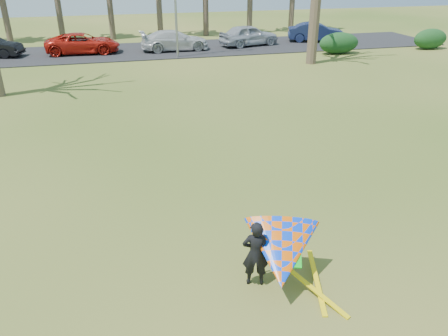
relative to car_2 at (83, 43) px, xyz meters
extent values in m
plane|color=#244F11|center=(4.22, -24.90, -0.76)|extent=(100.00, 100.00, 0.00)
cube|color=black|center=(4.22, 0.10, -0.73)|extent=(46.00, 7.00, 0.06)
cylinder|color=#4F3D2F|center=(14.22, -6.90, 1.24)|extent=(0.64, 0.64, 3.99)
ellipsoid|color=#143919|center=(17.47, -4.41, -0.02)|extent=(2.95, 1.34, 1.47)
ellipsoid|color=#153A19|center=(24.93, -4.49, -0.02)|extent=(2.66, 1.25, 1.48)
imported|color=#B6190E|center=(0.00, 0.00, 0.00)|extent=(5.12, 2.54, 1.40)
imported|color=silver|center=(6.42, -0.50, 0.01)|extent=(4.92, 2.08, 1.42)
imported|color=#A3A7B1|center=(12.21, 0.02, 0.08)|extent=(4.88, 2.86, 1.56)
imported|color=#172147|center=(18.03, 0.43, 0.04)|extent=(4.72, 2.94, 1.47)
imported|color=black|center=(4.01, -26.14, -0.03)|extent=(0.60, 0.48, 1.46)
cone|color=#0439E9|center=(4.46, -26.39, 0.09)|extent=(2.13, 2.39, 2.02)
cube|color=#0CBF19|center=(4.58, -26.47, 0.04)|extent=(0.62, 0.60, 0.24)
cube|color=yellow|center=(5.01, -26.74, -0.74)|extent=(0.85, 1.66, 0.28)
cube|color=yellow|center=(5.21, -26.54, -0.74)|extent=(0.56, 1.76, 0.22)
camera|label=1|loc=(1.60, -32.85, 5.24)|focal=35.00mm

